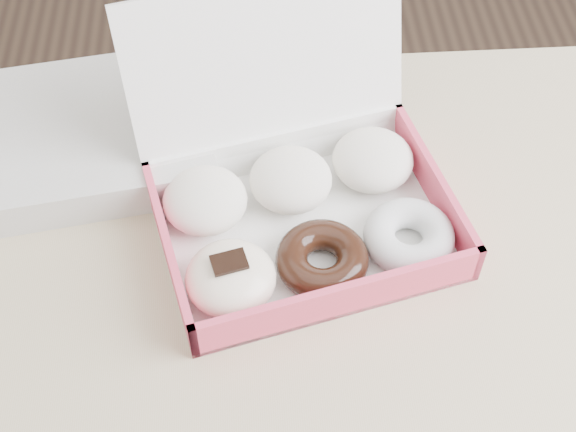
{
  "coord_description": "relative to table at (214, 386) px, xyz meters",
  "views": [
    {
      "loc": [
        0.05,
        -0.37,
        1.41
      ],
      "look_at": [
        0.08,
        0.1,
        0.81
      ],
      "focal_mm": 50.0,
      "sensor_mm": 36.0,
      "label": 1
    }
  ],
  "objects": [
    {
      "name": "table",
      "position": [
        0.0,
        0.0,
        0.0
      ],
      "size": [
        1.2,
        0.8,
        0.75
      ],
      "color": "tan",
      "rests_on": "ground"
    },
    {
      "name": "donut_box",
      "position": [
        0.09,
        0.14,
        0.11
      ],
      "size": [
        0.34,
        0.32,
        0.21
      ],
      "rotation": [
        0.0,
        0.0,
        0.25
      ],
      "color": "white",
      "rests_on": "table"
    },
    {
      "name": "newspapers",
      "position": [
        -0.13,
        0.26,
        0.1
      ],
      "size": [
        0.3,
        0.25,
        0.04
      ],
      "primitive_type": "cube",
      "rotation": [
        0.0,
        0.0,
        0.15
      ],
      "color": "white",
      "rests_on": "table"
    }
  ]
}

